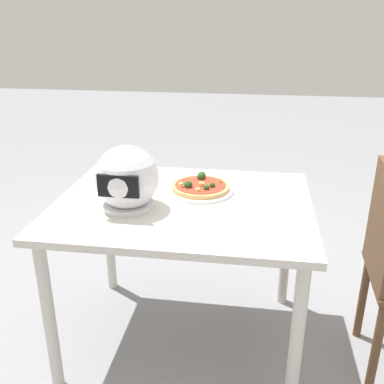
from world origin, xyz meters
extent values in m
plane|color=gray|center=(0.00, 0.00, 0.00)|extent=(14.00, 14.00, 0.00)
cube|color=beige|center=(0.00, 0.00, 0.69)|extent=(1.07, 0.85, 0.03)
cylinder|color=beige|center=(-0.47, -0.36, 0.34)|extent=(0.05, 0.05, 0.68)
cylinder|color=beige|center=(0.47, -0.36, 0.34)|extent=(0.05, 0.05, 0.68)
cylinder|color=beige|center=(-0.47, 0.36, 0.34)|extent=(0.05, 0.05, 0.68)
cylinder|color=beige|center=(0.47, 0.36, 0.34)|extent=(0.05, 0.05, 0.68)
cylinder|color=white|center=(-0.06, -0.12, 0.72)|extent=(0.29, 0.29, 0.01)
cylinder|color=tan|center=(-0.06, -0.12, 0.73)|extent=(0.25, 0.25, 0.02)
cylinder|color=red|center=(-0.06, -0.12, 0.74)|extent=(0.22, 0.22, 0.00)
sphere|color=#234C1E|center=(-0.11, -0.10, 0.75)|extent=(0.02, 0.02, 0.02)
sphere|color=#234C1E|center=(-0.05, -0.21, 0.75)|extent=(0.04, 0.04, 0.04)
sphere|color=#234C1E|center=(-0.01, -0.08, 0.75)|extent=(0.04, 0.04, 0.04)
sphere|color=#234C1E|center=(-0.05, -0.19, 0.75)|extent=(0.04, 0.04, 0.04)
sphere|color=#234C1E|center=(-0.09, -0.07, 0.75)|extent=(0.03, 0.03, 0.03)
cylinder|color=#E0D172|center=(0.02, -0.08, 0.75)|extent=(0.02, 0.02, 0.02)
cylinder|color=#E0D172|center=(-0.06, -0.10, 0.75)|extent=(0.02, 0.02, 0.02)
cylinder|color=#E0D172|center=(-0.14, -0.17, 0.75)|extent=(0.02, 0.02, 0.02)
cylinder|color=#E0D172|center=(-0.06, -0.04, 0.75)|extent=(0.02, 0.02, 0.01)
cylinder|color=#E0D172|center=(-0.07, -0.11, 0.75)|extent=(0.02, 0.02, 0.01)
sphere|color=silver|center=(0.21, 0.09, 0.84)|extent=(0.26, 0.26, 0.26)
cylinder|color=silver|center=(0.21, 0.09, 0.72)|extent=(0.21, 0.21, 0.02)
cube|color=black|center=(0.21, 0.20, 0.84)|extent=(0.16, 0.02, 0.09)
cube|color=brown|center=(-0.80, 0.03, 0.68)|extent=(0.05, 0.38, 0.45)
cylinder|color=brown|center=(-0.82, -0.14, 0.21)|extent=(0.04, 0.04, 0.43)
cylinder|color=brown|center=(-0.80, 0.20, 0.21)|extent=(0.04, 0.04, 0.43)
camera|label=1|loc=(-0.29, 1.67, 1.44)|focal=41.20mm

